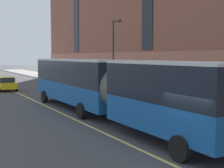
% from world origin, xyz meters
% --- Properties ---
extents(ground_plane, '(260.00, 260.00, 0.00)m').
position_xyz_m(ground_plane, '(0.00, 0.00, 0.00)').
color(ground_plane, '#424244').
extents(city_bus, '(2.80, 20.49, 3.67)m').
position_xyz_m(city_bus, '(0.38, 8.87, 2.13)').
color(city_bus, '#19569E').
rests_on(city_bus, ground).
extents(parked_car_green_1, '(2.08, 4.58, 1.56)m').
position_xyz_m(parked_car_green_1, '(5.34, 31.21, 0.78)').
color(parked_car_green_1, '#23603D').
rests_on(parked_car_green_1, ground).
extents(parked_car_red_3, '(2.05, 4.55, 1.56)m').
position_xyz_m(parked_car_red_3, '(5.46, 23.92, 0.78)').
color(parked_car_red_3, '#B21E19').
rests_on(parked_car_red_3, ground).
extents(parked_car_black_4, '(2.02, 4.67, 1.56)m').
position_xyz_m(parked_car_black_4, '(5.50, 6.35, 0.78)').
color(parked_car_black_4, black).
rests_on(parked_car_black_4, ground).
extents(parked_car_navy_5, '(1.97, 4.27, 1.56)m').
position_xyz_m(parked_car_navy_5, '(5.51, 13.39, 0.78)').
color(parked_car_navy_5, navy).
rests_on(parked_car_navy_5, ground).
extents(taxi_cab, '(2.01, 4.39, 1.56)m').
position_xyz_m(taxi_cab, '(-1.98, 28.34, 0.78)').
color(taxi_cab, yellow).
rests_on(taxi_cab, ground).
extents(street_lamp, '(0.36, 1.48, 7.39)m').
position_xyz_m(street_lamp, '(7.18, 19.49, 4.64)').
color(street_lamp, '#2D2D30').
rests_on(street_lamp, sidewalk).
extents(lane_centerline, '(0.16, 140.00, 0.01)m').
position_xyz_m(lane_centerline, '(-1.32, 3.00, 0.00)').
color(lane_centerline, '#E0D66B').
rests_on(lane_centerline, ground).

